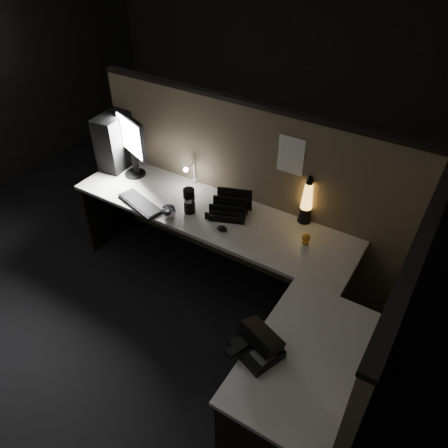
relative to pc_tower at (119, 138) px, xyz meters
The scene contains 17 objects.
floor 1.75m from the pc_tower, 33.49° to the right, with size 6.00×6.00×0.00m, color black.
room_shell 1.60m from the pc_tower, 33.49° to the right, with size 6.00×6.00×6.00m.
partition_back 1.25m from the pc_tower, ahead, with size 2.66×0.06×1.50m, color brown.
partition_right 2.66m from the pc_tower, 15.50° to the right, with size 0.06×1.66×1.50m, color brown.
desk 1.55m from the pc_tower, 21.62° to the right, with size 2.60×1.60×0.73m.
pc_tower is the anchor object (origin of this frame).
monitor 0.26m from the pc_tower, 20.96° to the right, with size 0.40×0.19×0.53m.
keyboard 0.73m from the pc_tower, 36.87° to the right, with size 0.43×0.14×0.02m, color black.
mouse 1.33m from the pc_tower, 15.28° to the right, with size 0.08×0.06×0.03m, color black.
clip_lamp 0.75m from the pc_tower, ahead, with size 0.04×0.16×0.20m.
organizer 1.23m from the pc_tower, ahead, with size 0.33×0.31×0.20m.
lava_lamp 1.73m from the pc_tower, ahead, with size 0.10×0.10×0.39m.
travel_mug 0.99m from the pc_tower, 17.08° to the right, with size 0.09×0.09×0.21m, color black.
steel_mug 0.96m from the pc_tower, 26.67° to the right, with size 0.11×0.11×0.09m, color #B5B5BC.
figurine 1.86m from the pc_tower, ahead, with size 0.06×0.06×0.06m, color #FF9C28.
pinned_paper 1.59m from the pc_tower, ahead, with size 0.20×0.00×0.28m, color white.
desk_phone 2.28m from the pc_tower, 29.46° to the right, with size 0.30×0.29×0.14m.
Camera 1 is at (1.35, -1.61, 2.74)m, focal length 35.00 mm.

